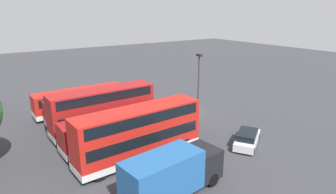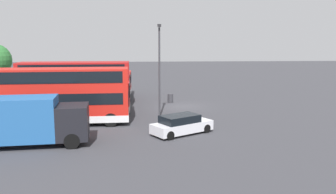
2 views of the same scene
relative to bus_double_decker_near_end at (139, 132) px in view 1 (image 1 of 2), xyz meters
name	(u,v)px [view 1 (image 1 of 2)]	position (x,y,z in m)	size (l,w,h in m)	color
ground_plane	(186,112)	(7.22, -10.71, -2.45)	(140.00, 140.00, 0.00)	#38383D
bus_double_decker_near_end	(139,132)	(0.00, 0.00, 0.00)	(3.06, 11.35, 4.55)	red
bus_single_deck_second	(120,127)	(3.68, 0.00, -0.83)	(2.84, 11.22, 2.95)	#A51919
bus_double_decker_third	(103,109)	(7.46, 0.07, 0.00)	(2.91, 11.02, 4.55)	#A51919
bus_single_deck_fourth	(93,107)	(10.94, -0.12, -0.83)	(3.01, 10.51, 2.95)	#A51919
bus_single_deck_fifth	(80,100)	(14.54, 0.20, -0.83)	(2.69, 10.99, 2.95)	red
box_truck_blue	(172,173)	(-5.76, 0.69, -0.74)	(3.26, 7.72, 3.20)	#235999
car_hatchback_silver	(247,138)	(-3.48, -9.57, -1.75)	(3.92, 4.80, 1.43)	silver
lamp_post_tall	(198,87)	(2.15, -8.21, 2.27)	(0.70, 0.30, 8.08)	#38383D
waste_bin_yellow	(170,105)	(9.39, -9.67, -1.97)	(0.60, 0.60, 0.95)	#333338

